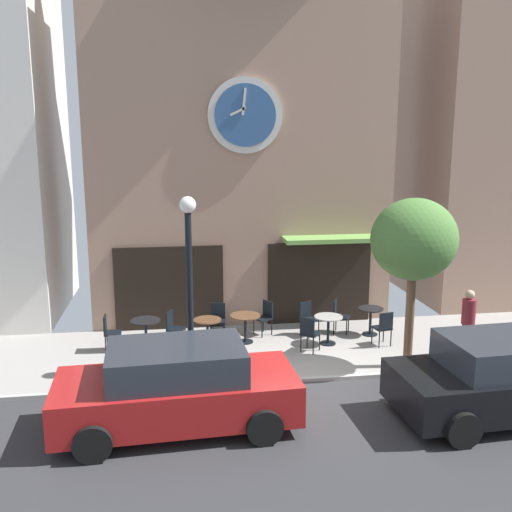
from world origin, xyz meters
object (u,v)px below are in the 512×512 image
(cafe_chair_left_end, at_px, (218,317))
(cafe_chair_corner, at_px, (109,330))
(cafe_chair_near_lamp, at_px, (308,316))
(street_tree, at_px, (414,241))
(cafe_table_rightmost, at_px, (207,327))
(street_lamp, at_px, (189,286))
(cafe_table_center_left, at_px, (328,324))
(cafe_chair_under_awning, at_px, (384,326))
(cafe_table_near_door, at_px, (245,322))
(parked_car_red, at_px, (177,388))
(cafe_chair_outer, at_px, (265,315))
(pedestrian_maroon, at_px, (468,323))
(cafe_table_center_right, at_px, (371,316))
(cafe_chair_by_entrance, at_px, (309,332))
(cafe_table_leftmost, at_px, (146,328))
(cafe_chair_mid_row, at_px, (173,326))
(cafe_chair_right_end, at_px, (338,314))
(parked_car_black, at_px, (508,377))

(cafe_chair_left_end, height_order, cafe_chair_corner, same)
(cafe_chair_near_lamp, bearing_deg, cafe_chair_left_end, 174.61)
(street_tree, relative_size, cafe_table_rightmost, 5.39)
(street_lamp, distance_m, cafe_table_center_left, 4.05)
(cafe_chair_under_awning, xyz_separation_m, cafe_chair_near_lamp, (-1.70, 1.08, 0.00))
(cafe_table_center_left, bearing_deg, cafe_table_near_door, 168.64)
(parked_car_red, bearing_deg, cafe_chair_corner, 111.48)
(cafe_chair_outer, relative_size, pedestrian_maroon, 0.54)
(cafe_chair_under_awning, bearing_deg, cafe_table_near_door, 167.36)
(cafe_table_rightmost, bearing_deg, cafe_chair_outer, 25.14)
(cafe_table_rightmost, height_order, cafe_table_center_right, cafe_table_center_right)
(cafe_table_near_door, height_order, cafe_chair_left_end, cafe_chair_left_end)
(cafe_chair_by_entrance, bearing_deg, cafe_chair_corner, 170.42)
(cafe_table_leftmost, xyz_separation_m, pedestrian_maroon, (7.59, -1.75, 0.33))
(cafe_table_near_door, distance_m, cafe_chair_corner, 3.38)
(street_lamp, bearing_deg, street_tree, -3.70)
(cafe_table_near_door, xyz_separation_m, cafe_chair_mid_row, (-1.83, 0.01, -0.01))
(cafe_table_rightmost, bearing_deg, cafe_chair_by_entrance, -16.82)
(cafe_table_leftmost, bearing_deg, street_lamp, -58.37)
(street_tree, bearing_deg, street_lamp, 176.30)
(cafe_chair_mid_row, bearing_deg, cafe_chair_corner, -176.02)
(street_lamp, bearing_deg, cafe_table_center_left, 21.14)
(street_lamp, bearing_deg, parked_car_red, -97.81)
(cafe_table_center_left, xyz_separation_m, cafe_chair_under_awning, (1.34, -0.35, 0.01))
(cafe_chair_mid_row, relative_size, parked_car_red, 0.21)
(cafe_table_rightmost, xyz_separation_m, cafe_table_center_right, (4.35, 0.28, -0.00))
(street_tree, distance_m, cafe_chair_left_end, 5.48)
(street_tree, relative_size, cafe_chair_under_awning, 4.31)
(cafe_chair_right_end, distance_m, cafe_chair_left_end, 3.24)
(cafe_table_center_left, distance_m, parked_car_red, 5.39)
(cafe_table_center_right, relative_size, cafe_chair_left_end, 0.82)
(cafe_chair_near_lamp, height_order, parked_car_black, parked_car_black)
(cafe_chair_outer, bearing_deg, street_lamp, -131.23)
(cafe_table_near_door, xyz_separation_m, cafe_table_center_left, (2.07, -0.42, -0.02))
(cafe_table_leftmost, xyz_separation_m, cafe_table_near_door, (2.51, 0.05, 0.01))
(cafe_chair_left_end, bearing_deg, parked_car_red, -103.22)
(cafe_chair_right_end, height_order, cafe_chair_corner, same)
(cafe_chair_left_end, bearing_deg, pedestrian_maroon, -22.14)
(cafe_table_leftmost, height_order, cafe_chair_by_entrance, cafe_chair_by_entrance)
(cafe_table_center_right, height_order, cafe_chair_under_awning, cafe_chair_under_awning)
(cafe_chair_mid_row, bearing_deg, cafe_chair_right_end, 5.08)
(pedestrian_maroon, bearing_deg, cafe_chair_outer, 152.19)
(street_lamp, bearing_deg, cafe_table_near_door, 50.89)
(cafe_table_leftmost, bearing_deg, pedestrian_maroon, -13.01)
(cafe_chair_right_end, xyz_separation_m, parked_car_black, (1.79, -5.03, 0.23))
(street_lamp, bearing_deg, cafe_chair_mid_row, 102.23)
(cafe_table_near_door, distance_m, parked_car_black, 6.37)
(cafe_table_leftmost, bearing_deg, cafe_table_near_door, 1.13)
(cafe_chair_near_lamp, xyz_separation_m, parked_car_red, (-3.48, -4.50, 0.23))
(street_tree, bearing_deg, cafe_chair_corner, 163.84)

